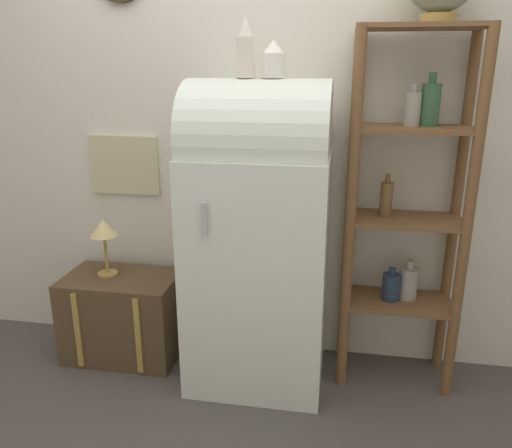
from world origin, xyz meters
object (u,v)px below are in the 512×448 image
Objects in this scene: refrigerator at (258,233)px; vase_left at (245,49)px; desk_lamp at (104,232)px; vase_center at (273,60)px; suitcase_trunk at (123,316)px.

refrigerator is 5.72× the size of vase_left.
desk_lamp is (-0.85, 0.07, -0.07)m from refrigerator.
vase_left reaches higher than vase_center.
refrigerator is 0.95m from suitcase_trunk.
vase_left is at bearing -176.73° from refrigerator.
vase_left is (0.72, -0.06, 1.40)m from suitcase_trunk.
desk_lamp is at bearing 176.69° from vase_center.
desk_lamp reaches higher than suitcase_trunk.
refrigerator is 0.86m from vase_left.
desk_lamp is (-0.07, 0.01, 0.48)m from suitcase_trunk.
vase_left reaches higher than desk_lamp.
vase_left is at bearing -5.01° from desk_lamp.
vase_left is 1.64× the size of vase_center.
suitcase_trunk is 1.59m from vase_center.
vase_center is (0.84, -0.04, 1.36)m from suitcase_trunk.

